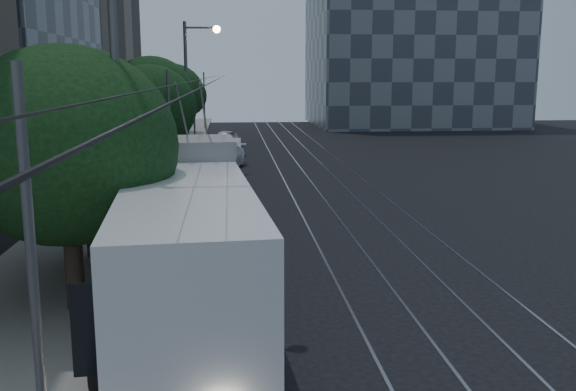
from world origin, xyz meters
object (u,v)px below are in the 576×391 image
at_px(car_white_c, 230,149).
at_px(streetlamp_near, 134,65).
at_px(car_white_d, 224,138).
at_px(streetlamp_far, 193,81).
at_px(car_white_a, 225,177).
at_px(car_white_b, 225,157).
at_px(trolleybus, 188,237).
at_px(pickup_silver, 199,193).

height_order(car_white_c, streetlamp_near, streetlamp_near).
bearing_deg(car_white_d, streetlamp_far, -76.52).
xyz_separation_m(car_white_a, car_white_b, (-0.08, 7.48, 0.03)).
bearing_deg(trolleybus, car_white_b, 83.95).
xyz_separation_m(car_white_b, car_white_d, (-0.13, 13.10, -0.09)).
bearing_deg(car_white_a, trolleybus, -87.79).
height_order(car_white_a, streetlamp_near, streetlamp_near).
distance_m(car_white_b, streetlamp_far, 5.10).
height_order(trolleybus, car_white_d, trolleybus).
xyz_separation_m(trolleybus, car_white_a, (0.81, 16.80, -1.17)).
bearing_deg(pickup_silver, streetlamp_far, 89.70).
bearing_deg(car_white_b, pickup_silver, -79.90).
distance_m(pickup_silver, car_white_b, 12.96).
height_order(pickup_silver, car_white_d, pickup_silver).
height_order(pickup_silver, streetlamp_near, streetlamp_near).
xyz_separation_m(streetlamp_near, streetlamp_far, (-0.02, 24.04, -0.65)).
height_order(car_white_a, car_white_b, car_white_b).
distance_m(pickup_silver, car_white_c, 16.94).
height_order(trolleybus, car_white_a, trolleybus).
xyz_separation_m(trolleybus, pickup_silver, (-0.28, 11.36, -1.00)).
bearing_deg(car_white_b, streetlamp_far, -137.29).
bearing_deg(car_white_a, car_white_b, 95.55).
xyz_separation_m(car_white_d, streetlamp_near, (-1.64, -38.10, 5.42)).
distance_m(trolleybus, streetlamp_far, 23.62).
xyz_separation_m(trolleybus, car_white_c, (1.05, 28.26, -1.12)).
distance_m(streetlamp_near, streetlamp_far, 24.05).
height_order(car_white_b, car_white_c, car_white_c).
relative_size(pickup_silver, car_white_d, 1.70).
distance_m(car_white_d, streetlamp_far, 14.94).
bearing_deg(car_white_c, streetlamp_near, -93.52).
bearing_deg(car_white_d, car_white_c, -67.01).
height_order(car_white_c, streetlamp_far, streetlamp_far).
xyz_separation_m(pickup_silver, car_white_a, (1.09, 5.44, -0.17)).
height_order(car_white_a, car_white_c, car_white_c).
bearing_deg(car_white_a, car_white_c, 93.76).
bearing_deg(streetlamp_near, car_white_a, 83.99).
bearing_deg(car_white_a, car_white_d, 95.53).
distance_m(car_white_b, streetlamp_near, 25.62).
relative_size(trolleybus, pickup_silver, 2.21).
relative_size(pickup_silver, car_white_a, 1.54).
bearing_deg(streetlamp_near, car_white_c, 85.88).
relative_size(pickup_silver, car_white_b, 1.26).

